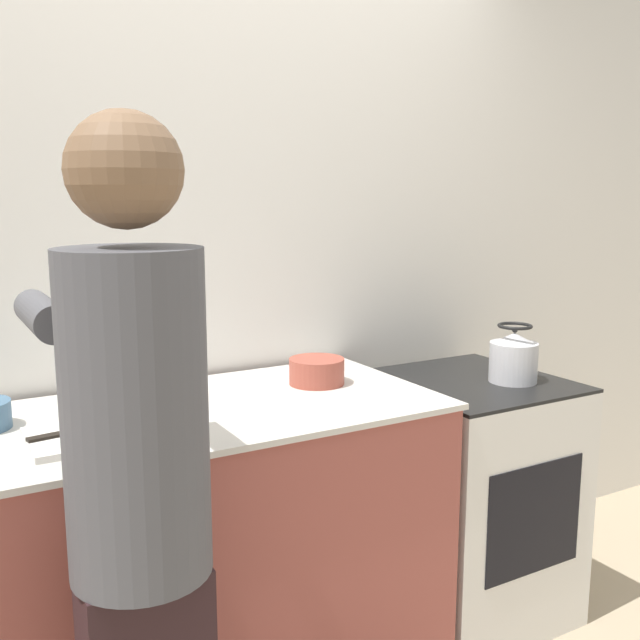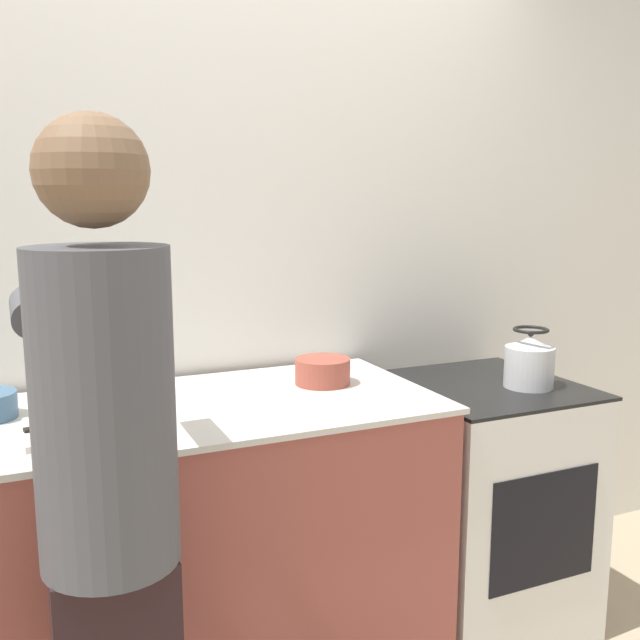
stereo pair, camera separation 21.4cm
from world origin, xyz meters
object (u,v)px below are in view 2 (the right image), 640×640
object	(u,v)px
knife	(67,424)
person	(108,488)
kettle	(529,362)
cutting_board	(87,427)
bowl_prep	(323,371)
oven	(482,502)

from	to	relation	value
knife	person	bearing A→B (deg)	-92.58
person	kettle	size ratio (longest dim) A/B	8.14
person	knife	distance (m)	0.47
cutting_board	bowl_prep	distance (m)	0.79
person	bowl_prep	world-z (taller)	person
oven	bowl_prep	xyz separation A→B (m)	(-0.60, 0.09, 0.53)
oven	person	size ratio (longest dim) A/B	0.52
person	kettle	xyz separation A→B (m)	(1.49, 0.45, 0.03)
oven	person	bearing A→B (deg)	-158.51
oven	bowl_prep	distance (m)	0.81
oven	knife	bearing A→B (deg)	-176.78
person	cutting_board	distance (m)	0.45
person	kettle	bearing A→B (deg)	16.86
knife	kettle	xyz separation A→B (m)	(1.53, -0.01, 0.02)
bowl_prep	person	bearing A→B (deg)	-140.78
kettle	cutting_board	bearing A→B (deg)	179.97
oven	person	distance (m)	1.57
knife	kettle	bearing A→B (deg)	-8.20
knife	bowl_prep	size ratio (longest dim) A/B	1.27
kettle	bowl_prep	world-z (taller)	kettle
bowl_prep	knife	bearing A→B (deg)	-168.20
oven	kettle	xyz separation A→B (m)	(0.11, -0.09, 0.54)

